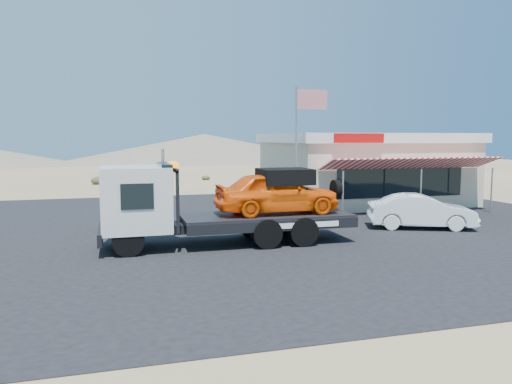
% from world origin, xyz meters
% --- Properties ---
extents(ground, '(120.00, 120.00, 0.00)m').
position_xyz_m(ground, '(0.00, 0.00, 0.00)').
color(ground, '#8B704F').
rests_on(ground, ground).
extents(asphalt_lot, '(32.00, 24.00, 0.02)m').
position_xyz_m(asphalt_lot, '(2.00, 3.00, 0.01)').
color(asphalt_lot, black).
rests_on(asphalt_lot, ground).
extents(tow_truck, '(8.55, 2.54, 2.86)m').
position_xyz_m(tow_truck, '(0.23, -0.24, 1.54)').
color(tow_truck, black).
rests_on(tow_truck, asphalt_lot).
extents(white_sedan, '(4.44, 2.94, 1.38)m').
position_xyz_m(white_sedan, '(8.66, 0.51, 0.71)').
color(white_sedan, silver).
rests_on(white_sedan, asphalt_lot).
extents(jerky_store, '(10.40, 9.97, 3.90)m').
position_xyz_m(jerky_store, '(10.50, 8.97, 1.99)').
color(jerky_store, beige).
rests_on(jerky_store, asphalt_lot).
extents(flagpole, '(1.55, 0.10, 6.00)m').
position_xyz_m(flagpole, '(4.93, 4.50, 3.76)').
color(flagpole, '#99999E').
rests_on(flagpole, asphalt_lot).
extents(distant_hills, '(126.00, 48.00, 4.20)m').
position_xyz_m(distant_hills, '(-9.77, 55.14, 1.89)').
color(distant_hills, '#726B59').
rests_on(distant_hills, ground).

